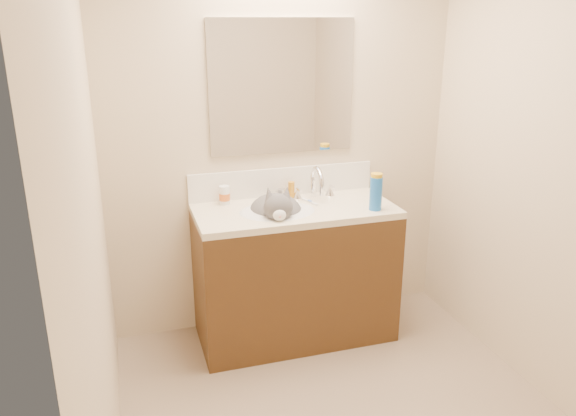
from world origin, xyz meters
TOP-DOWN VIEW (x-y plane):
  - room_shell at (0.00, 0.00)m, footprint 2.24×2.54m
  - vanity_cabinet at (0.00, 0.97)m, footprint 1.20×0.55m
  - counter_slab at (0.00, 0.97)m, footprint 1.20×0.55m
  - basin at (-0.12, 0.94)m, footprint 0.45×0.36m
  - faucet at (0.18, 1.11)m, footprint 0.28×0.20m
  - cat at (-0.12, 0.97)m, footprint 0.38×0.47m
  - backsplash at (0.00, 1.24)m, footprint 1.20×0.02m
  - mirror at (0.00, 1.24)m, footprint 0.90×0.02m
  - pill_bottle at (-0.39, 1.17)m, footprint 0.07×0.07m
  - pill_label at (-0.39, 1.17)m, footprint 0.07×0.07m
  - silver_jar at (-0.03, 1.17)m, footprint 0.07×0.07m
  - amber_bottle at (0.04, 1.17)m, footprint 0.04×0.04m
  - toothbrush at (0.12, 1.04)m, footprint 0.06×0.15m
  - toothbrush_head at (0.12, 1.04)m, footprint 0.02×0.03m
  - spray_can at (0.44, 0.80)m, footprint 0.09×0.09m
  - spray_cap at (0.44, 0.80)m, footprint 0.09×0.09m

SIDE VIEW (x-z plane):
  - vanity_cabinet at x=0.00m, z-range 0.00..0.82m
  - basin at x=-0.12m, z-range 0.72..0.86m
  - counter_slab at x=0.00m, z-range 0.82..0.86m
  - cat at x=-0.12m, z-range 0.67..1.01m
  - toothbrush at x=0.12m, z-range 0.86..0.87m
  - toothbrush_head at x=0.12m, z-range 0.86..0.88m
  - silver_jar at x=-0.03m, z-range 0.86..0.93m
  - pill_label at x=-0.39m, z-range 0.89..0.93m
  - amber_bottle at x=0.04m, z-range 0.86..0.96m
  - pill_bottle at x=-0.39m, z-range 0.86..0.97m
  - faucet at x=0.18m, z-range 0.84..1.05m
  - backsplash at x=0.00m, z-range 0.86..1.04m
  - spray_can at x=0.44m, z-range 0.86..1.06m
  - spray_cap at x=0.44m, z-range 1.04..1.08m
  - room_shell at x=0.00m, z-range 0.23..2.75m
  - mirror at x=0.00m, z-range 1.14..1.94m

